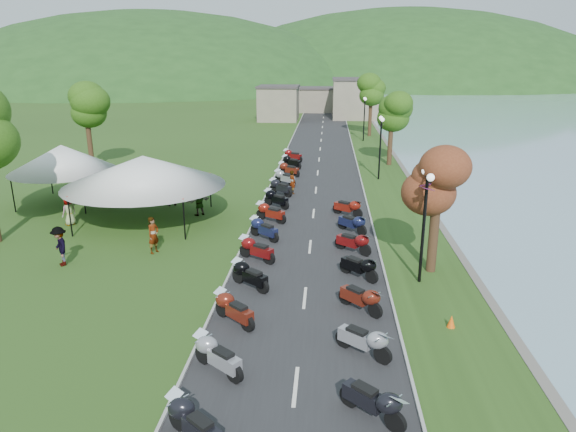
{
  "coord_description": "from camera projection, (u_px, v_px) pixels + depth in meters",
  "views": [
    {
      "loc": [
        0.8,
        -3.3,
        9.59
      ],
      "look_at": [
        -1.26,
        23.22,
        1.3
      ],
      "focal_mm": 32.0,
      "sensor_mm": 36.0,
      "label": 1
    }
  ],
  "objects": [
    {
      "name": "tree_lakeside",
      "position": [
        436.0,
        205.0,
        23.01
      ],
      "size": [
        2.33,
        2.33,
        6.46
      ],
      "primitive_type": null,
      "color": "#356716",
      "rests_on": "ground"
    },
    {
      "name": "pedestrian_a",
      "position": [
        155.0,
        253.0,
        26.21
      ],
      "size": [
        0.74,
        0.84,
        1.9
      ],
      "primitive_type": "imported",
      "rotation": [
        0.0,
        0.0,
        1.16
      ],
      "color": "slate",
      "rests_on": "ground"
    },
    {
      "name": "vendor_tent_side",
      "position": [
        65.0,
        174.0,
        34.5
      ],
      "size": [
        4.67,
        4.67,
        4.0
      ],
      "primitive_type": null,
      "color": "silver",
      "rests_on": "ground"
    },
    {
      "name": "pedestrian_c",
      "position": [
        62.0,
        265.0,
        24.64
      ],
      "size": [
        1.19,
        1.3,
        1.93
      ],
      "primitive_type": "imported",
      "rotation": [
        0.0,
        0.0,
        5.4
      ],
      "color": "slate",
      "rests_on": "ground"
    },
    {
      "name": "moto_row_left",
      "position": [
        262.0,
        239.0,
        26.49
      ],
      "size": [
        2.6,
        49.18,
        1.1
      ],
      "primitive_type": null,
      "color": "#331411",
      "rests_on": "ground"
    },
    {
      "name": "vendor_tent_main",
      "position": [
        145.0,
        189.0,
        30.82
      ],
      "size": [
        6.42,
        6.42,
        4.0
      ],
      "primitive_type": null,
      "color": "silver",
      "rests_on": "ground"
    },
    {
      "name": "far_building",
      "position": [
        312.0,
        101.0,
        86.36
      ],
      "size": [
        18.0,
        16.0,
        5.0
      ],
      "primitive_type": "cube",
      "color": "gray",
      "rests_on": "ground"
    },
    {
      "name": "pedestrian_b",
      "position": [
        171.0,
        205.0,
        34.54
      ],
      "size": [
        0.9,
        0.68,
        1.66
      ],
      "primitive_type": "imported",
      "rotation": [
        0.0,
        0.0,
        3.47
      ],
      "color": "slate",
      "rests_on": "ground"
    },
    {
      "name": "hills_backdrop",
      "position": [
        327.0,
        83.0,
        196.42
      ],
      "size": [
        360.0,
        120.0,
        76.0
      ],
      "primitive_type": null,
      "color": "#285621",
      "rests_on": "ground"
    },
    {
      "name": "moto_row_right",
      "position": [
        363.0,
        318.0,
        18.56
      ],
      "size": [
        2.6,
        30.81,
        1.1
      ],
      "primitive_type": null,
      "color": "#331411",
      "rests_on": "ground"
    },
    {
      "name": "road",
      "position": [
        318.0,
        173.0,
        44.12
      ],
      "size": [
        7.0,
        120.0,
        0.02
      ],
      "primitive_type": "cube",
      "color": "#272729",
      "rests_on": "ground"
    }
  ]
}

